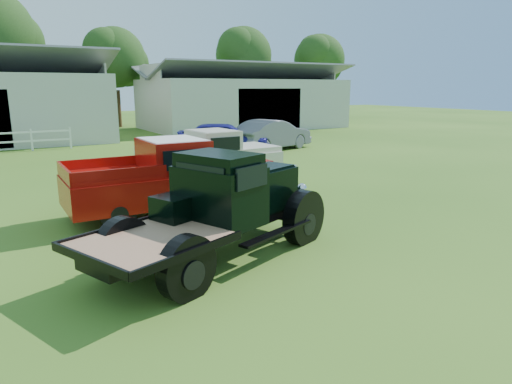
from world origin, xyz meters
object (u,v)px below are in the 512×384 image
vintage_flatbed (216,207)px  misc_car_blue (224,137)px  red_pickup (170,176)px  misc_car_grey (272,135)px  white_pickup (211,158)px

vintage_flatbed → misc_car_blue: bearing=41.5°
red_pickup → misc_car_blue: red_pickup is taller
misc_car_grey → misc_car_blue: bearing=68.7°
vintage_flatbed → white_pickup: vintage_flatbed is taller
vintage_flatbed → misc_car_grey: vintage_flatbed is taller
vintage_flatbed → red_pickup: size_ratio=0.96×
white_pickup → misc_car_blue: bearing=56.7°
vintage_flatbed → red_pickup: vintage_flatbed is taller
vintage_flatbed → misc_car_blue: (6.95, 13.62, -0.25)m
white_pickup → misc_car_blue: white_pickup is taller
red_pickup → misc_car_grey: bearing=45.4°
white_pickup → misc_car_grey: white_pickup is taller
red_pickup → misc_car_blue: bearing=56.1°
red_pickup → white_pickup: size_ratio=1.10×
white_pickup → misc_car_grey: bearing=41.0°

